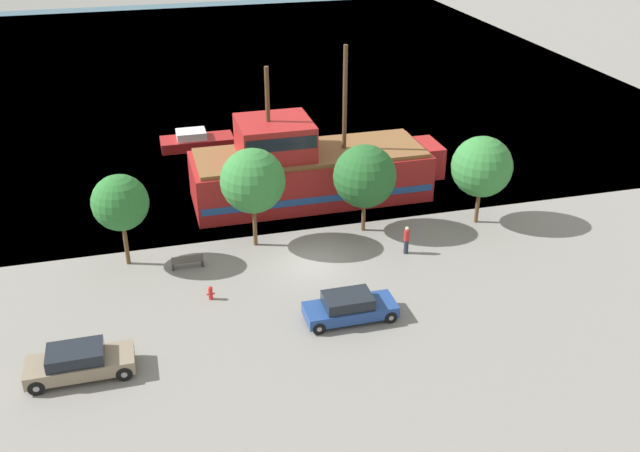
# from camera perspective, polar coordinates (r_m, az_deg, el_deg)

# --- Properties ---
(ground_plane) EXTENTS (160.00, 160.00, 0.00)m
(ground_plane) POSITION_cam_1_polar(r_m,az_deg,el_deg) (40.33, -0.73, -2.96)
(ground_plane) COLOR gray
(water_surface) EXTENTS (80.00, 80.00, 0.00)m
(water_surface) POSITION_cam_1_polar(r_m,az_deg,el_deg) (80.83, -8.66, 12.47)
(water_surface) COLOR #33566B
(water_surface) RESTS_ON ground
(pirate_ship) EXTENTS (16.80, 5.58, 10.11)m
(pirate_ship) POSITION_cam_1_polar(r_m,az_deg,el_deg) (47.23, -1.01, 4.59)
(pirate_ship) COLOR #A31E1E
(pirate_ship) RESTS_ON water_surface
(moored_boat_dockside) EXTENTS (5.65, 2.31, 1.41)m
(moored_boat_dockside) POSITION_cam_1_polar(r_m,az_deg,el_deg) (57.35, -9.88, 6.73)
(moored_boat_dockside) COLOR maroon
(moored_boat_dockside) RESTS_ON water_surface
(parked_car_curb_front) EXTENTS (4.55, 1.87, 1.40)m
(parked_car_curb_front) POSITION_cam_1_polar(r_m,az_deg,el_deg) (35.31, 2.38, -6.50)
(parked_car_curb_front) COLOR navy
(parked_car_curb_front) RESTS_ON ground_plane
(parked_car_curb_mid) EXTENTS (4.62, 1.86, 1.46)m
(parked_car_curb_mid) POSITION_cam_1_polar(r_m,az_deg,el_deg) (33.45, -18.71, -10.28)
(parked_car_curb_mid) COLOR #7F705B
(parked_car_curb_mid) RESTS_ON ground_plane
(fire_hydrant) EXTENTS (0.42, 0.25, 0.76)m
(fire_hydrant) POSITION_cam_1_polar(r_m,az_deg,el_deg) (37.37, -8.75, -5.27)
(fire_hydrant) COLOR red
(fire_hydrant) RESTS_ON ground_plane
(bench_promenade_east) EXTENTS (1.75, 0.45, 0.85)m
(bench_promenade_east) POSITION_cam_1_polar(r_m,az_deg,el_deg) (40.28, -10.56, -2.79)
(bench_promenade_east) COLOR #4C4742
(bench_promenade_east) RESTS_ON ground_plane
(pedestrian_walking_near) EXTENTS (0.32, 0.32, 1.71)m
(pedestrian_walking_near) POSITION_cam_1_polar(r_m,az_deg,el_deg) (41.18, 6.94, -1.10)
(pedestrian_walking_near) COLOR #232838
(pedestrian_walking_near) RESTS_ON ground_plane
(tree_row_east) EXTENTS (3.10, 3.10, 5.36)m
(tree_row_east) POSITION_cam_1_polar(r_m,az_deg,el_deg) (39.98, -15.70, 1.81)
(tree_row_east) COLOR brown
(tree_row_east) RESTS_ON ground_plane
(tree_row_mideast) EXTENTS (3.73, 3.73, 5.99)m
(tree_row_mideast) POSITION_cam_1_polar(r_m,az_deg,el_deg) (40.54, -5.40, 3.62)
(tree_row_mideast) COLOR brown
(tree_row_mideast) RESTS_ON ground_plane
(tree_row_midwest) EXTENTS (3.78, 3.78, 5.49)m
(tree_row_midwest) POSITION_cam_1_polar(r_m,az_deg,el_deg) (42.36, 3.60, 3.99)
(tree_row_midwest) COLOR brown
(tree_row_midwest) RESTS_ON ground_plane
(tree_row_west) EXTENTS (3.71, 3.71, 5.61)m
(tree_row_west) POSITION_cam_1_polar(r_m,az_deg,el_deg) (44.33, 12.82, 4.65)
(tree_row_west) COLOR brown
(tree_row_west) RESTS_ON ground_plane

